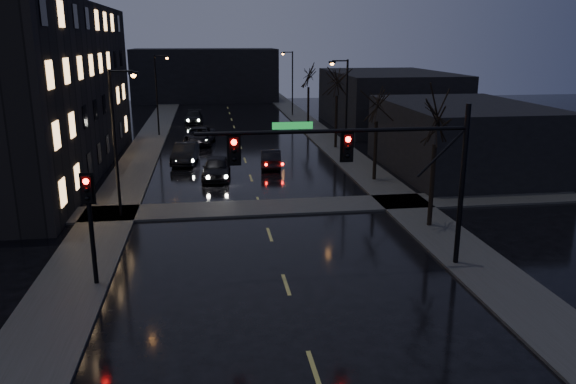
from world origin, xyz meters
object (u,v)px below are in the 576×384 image
object	(u,v)px
oncoming_car_a	(216,168)
lead_car	(271,158)
oncoming_car_c	(199,136)
oncoming_car_d	(194,117)
oncoming_car_b	(185,153)

from	to	relation	value
oncoming_car_a	lead_car	world-z (taller)	oncoming_car_a
lead_car	oncoming_car_c	bearing A→B (deg)	-56.97
oncoming_car_c	oncoming_car_a	bearing A→B (deg)	-78.45
oncoming_car_d	oncoming_car_c	bearing A→B (deg)	-84.89
oncoming_car_b	lead_car	distance (m)	6.95
oncoming_car_b	oncoming_car_a	bearing A→B (deg)	-60.61
oncoming_car_b	lead_car	size ratio (longest dim) A/B	1.14
oncoming_car_a	oncoming_car_d	bearing A→B (deg)	99.19
oncoming_car_b	oncoming_car_c	size ratio (longest dim) A/B	0.88
oncoming_car_a	oncoming_car_b	world-z (taller)	oncoming_car_b
oncoming_car_b	oncoming_car_d	distance (m)	21.88
oncoming_car_c	oncoming_car_b	bearing A→B (deg)	-90.80
oncoming_car_c	lead_car	bearing A→B (deg)	-56.73
oncoming_car_a	oncoming_car_d	xyz separation A→B (m)	(-2.09, 27.34, -0.08)
oncoming_car_a	oncoming_car_c	xyz separation A→B (m)	(-1.29, 13.85, -0.03)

